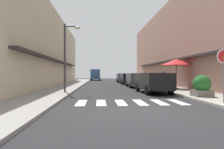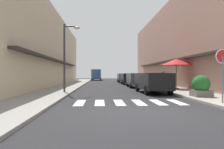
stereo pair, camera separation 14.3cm
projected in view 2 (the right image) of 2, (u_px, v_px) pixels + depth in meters
The scene contains 16 objects.
ground_plane at pixel (113, 87), 23.84m from camera, with size 87.75×87.75×0.00m, color #232326.
sidewalk_left at pixel (69, 86), 23.58m from camera, with size 2.81×55.84×0.12m, color gray.
sidewalk_right at pixel (156, 86), 24.10m from camera, with size 2.81×55.84×0.12m, color #9E998E.
building_row_left at pixel (35, 49), 24.35m from camera, with size 5.50×37.90×8.42m.
building_row_right at pixel (187, 45), 25.29m from camera, with size 5.50×37.90×9.57m.
crosswalk at pixel (129, 102), 10.50m from camera, with size 5.20×2.20×0.01m.
parked_car_near at pixel (152, 80), 15.61m from camera, with size 1.93×4.50×1.47m.
parked_car_mid at pixel (137, 79), 22.23m from camera, with size 1.84×4.00×1.47m.
parked_car_far at pixel (128, 77), 29.00m from camera, with size 1.83×4.43×1.47m.
parked_car_distant at pixel (123, 77), 35.49m from camera, with size 1.82×4.08×1.47m.
delivery_van at pixel (96, 74), 47.07m from camera, with size 2.10×5.44×2.37m.
round_street_sign at pixel (223, 62), 9.46m from camera, with size 0.65×0.07×2.38m.
street_lamp at pixel (67, 50), 15.37m from camera, with size 1.19×0.28×4.83m.
cafe_umbrella at pixel (176, 62), 18.70m from camera, with size 2.74×2.74×2.59m.
planter_corner at pixel (201, 86), 12.23m from camera, with size 1.00×1.00×1.21m.
pedestrian_walking_near at pixel (163, 79), 19.38m from camera, with size 0.34×0.34×1.62m.
Camera 2 is at (-1.39, -7.84, 1.40)m, focal length 34.57 mm.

